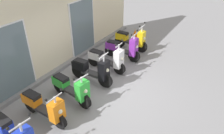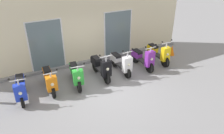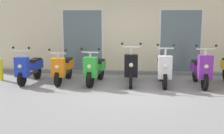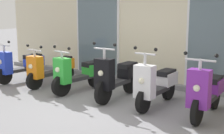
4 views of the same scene
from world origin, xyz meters
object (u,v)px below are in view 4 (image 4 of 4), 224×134
Objects in this scene: curb_bollard at (4,64)px; scooter_purple at (206,92)px; scooter_orange at (51,69)px; scooter_black at (117,77)px; scooter_green at (79,73)px; scooter_blue at (20,64)px; scooter_white at (156,84)px.

scooter_purple is at bearing -2.33° from curb_bollard.
scooter_orange is at bearing -3.29° from curb_bollard.
scooter_black is 2.36× the size of curb_bollard.
scooter_purple is at bearing -0.99° from scooter_green.
scooter_green is 0.98× the size of scooter_black.
scooter_white is (4.13, 0.07, 0.01)m from scooter_blue.
scooter_orange is 0.98× the size of scooter_white.
curb_bollard is at bearing 176.32° from scooter_green.
scooter_black is 2.05m from scooter_purple.
scooter_orange is 2.12m from scooter_black.
scooter_blue is 2.06m from scooter_green.
curb_bollard is at bearing 178.06° from scooter_white.
scooter_white is (2.06, 0.02, 0.02)m from scooter_green.
scooter_black is (2.12, -0.07, 0.06)m from scooter_orange.
scooter_blue is 0.96× the size of scooter_orange.
scooter_white reaches higher than scooter_orange.
scooter_purple is 6.26m from curb_bollard.
scooter_black is (3.16, 0.06, 0.04)m from scooter_blue.
scooter_blue is 0.92× the size of scooter_black.
scooter_purple reaches higher than scooter_green.
scooter_orange is (1.04, 0.13, -0.02)m from scooter_blue.
curb_bollard is (-1.04, 0.25, -0.12)m from scooter_blue.
curb_bollard is (-6.25, 0.25, -0.14)m from scooter_purple.
curb_bollard is (-2.08, 0.12, -0.10)m from scooter_orange.
scooter_purple is 2.28× the size of curb_bollard.
scooter_black reaches higher than scooter_purple.
scooter_orange is 2.09m from curb_bollard.
scooter_white is 1.09m from scooter_purple.
scooter_black is 0.97m from scooter_white.
scooter_blue reaches higher than scooter_green.
scooter_orange is 1.03m from scooter_green.
scooter_orange is at bearing 178.96° from scooter_white.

